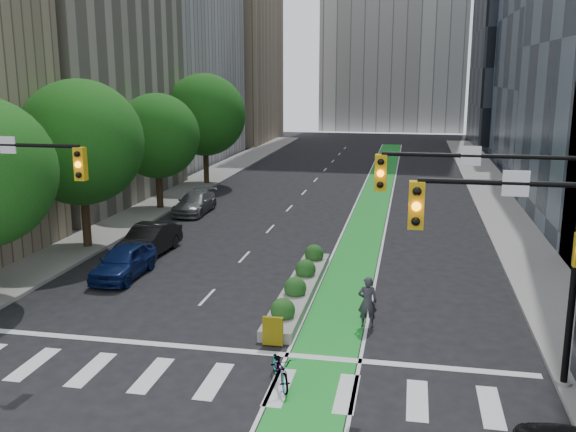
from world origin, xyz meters
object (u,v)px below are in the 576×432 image
at_px(bicycle, 281,368).
at_px(parked_car_left_far, 195,203).
at_px(median_planter, 300,286).
at_px(parked_car_left_near, 124,261).
at_px(parked_car_left_mid, 149,240).
at_px(cyclist, 367,302).

relative_size(bicycle, parked_car_left_far, 0.40).
xyz_separation_m(median_planter, parked_car_left_far, (-9.51, 14.32, 0.32)).
bearing_deg(parked_car_left_near, bicycle, -43.73).
bearing_deg(parked_car_left_near, median_planter, -5.55).
distance_m(median_planter, parked_car_left_mid, 9.63).
xyz_separation_m(parked_car_left_near, parked_car_left_mid, (-0.34, 3.65, 0.03)).
bearing_deg(cyclist, parked_car_left_near, -25.19).
distance_m(parked_car_left_mid, parked_car_left_far, 9.92).
bearing_deg(cyclist, parked_car_left_far, -60.87).
relative_size(cyclist, parked_car_left_mid, 0.41).
xyz_separation_m(parked_car_left_near, parked_car_left_far, (-1.31, 13.52, -0.05)).
bearing_deg(parked_car_left_near, cyclist, -18.32).
relative_size(bicycle, parked_car_left_mid, 0.41).
height_order(median_planter, parked_car_left_far, parked_car_left_far).
bearing_deg(parked_car_left_mid, cyclist, -28.70).
height_order(median_planter, parked_car_left_mid, parked_car_left_mid).
relative_size(cyclist, parked_car_left_far, 0.40).
bearing_deg(parked_car_left_mid, bicycle, -48.88).
distance_m(parked_car_left_near, parked_car_left_far, 13.58).
xyz_separation_m(bicycle, parked_car_left_far, (-10.31, 22.14, 0.19)).
relative_size(median_planter, cyclist, 5.36).
height_order(median_planter, bicycle, median_planter).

